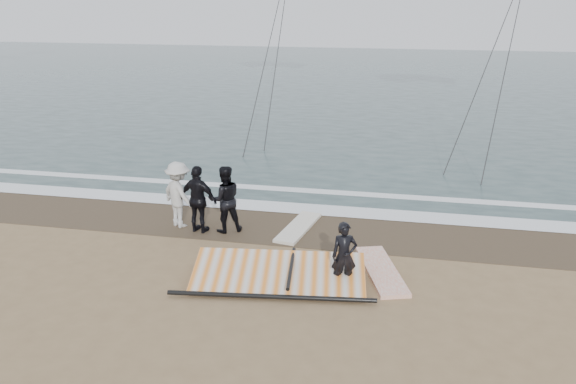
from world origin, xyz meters
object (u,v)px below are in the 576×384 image
at_px(board_white, 381,271).
at_px(sail_rig, 277,273).
at_px(man_main, 344,256).
at_px(board_cream, 298,227).

height_order(board_white, sail_rig, sail_rig).
distance_m(board_white, sail_rig, 2.56).
xyz_separation_m(man_main, sail_rig, (-1.56, -0.02, -0.60)).
relative_size(board_white, board_cream, 1.10).
xyz_separation_m(board_white, sail_rig, (-2.40, -0.89, 0.15)).
bearing_deg(sail_rig, board_cream, 90.76).
bearing_deg(man_main, sail_rig, 165.95).
distance_m(man_main, sail_rig, 1.67).
height_order(man_main, board_white, man_main).
bearing_deg(board_white, sail_rig, -176.72).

